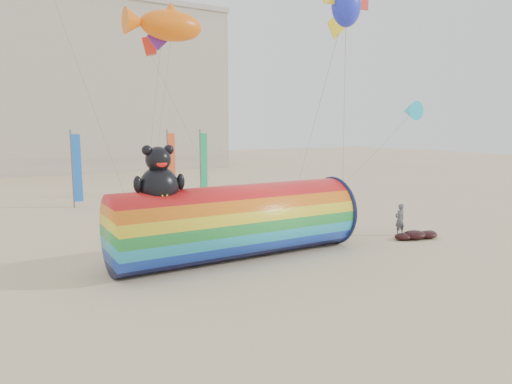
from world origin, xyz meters
TOP-DOWN VIEW (x-y plane):
  - ground at (0.00, 0.00)m, footprint 160.00×160.00m
  - windsock_assembly at (-1.37, -0.14)m, footprint 10.39×3.16m
  - kite_handler at (7.43, -0.84)m, footprint 0.60×0.41m
  - fabric_bundle at (7.68, -1.71)m, footprint 2.62×1.35m
  - festival_banners at (0.57, 16.57)m, footprint 10.38×1.33m
  - flying_kites at (1.96, 6.77)m, footprint 24.94×10.32m

SIDE VIEW (x-z plane):
  - ground at x=0.00m, z-range 0.00..0.00m
  - fabric_bundle at x=7.68m, z-range -0.03..0.37m
  - kite_handler at x=7.43m, z-range 0.00..1.59m
  - windsock_assembly at x=-1.37m, z-range -0.81..3.98m
  - festival_banners at x=0.57m, z-range 0.04..5.24m
  - flying_kites at x=1.96m, z-range 7.38..14.09m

